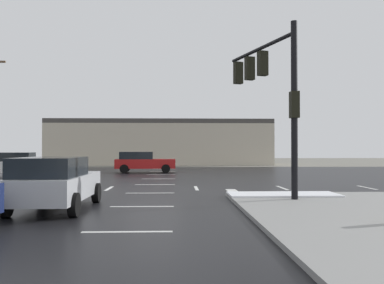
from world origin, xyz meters
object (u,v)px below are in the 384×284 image
(sedan_silver, at_px, (55,182))
(sedan_white, at_px, (4,164))
(sedan_red, at_px, (143,162))
(traffic_signal_mast, at_px, (270,83))

(sedan_silver, relative_size, sedan_white, 0.98)
(sedan_red, height_order, sedan_white, same)
(sedan_silver, height_order, sedan_red, same)
(sedan_red, bearing_deg, traffic_signal_mast, -72.24)
(sedan_silver, bearing_deg, traffic_signal_mast, -67.74)
(sedan_red, xyz_separation_m, sedan_white, (-8.42, -4.84, 0.00))
(traffic_signal_mast, bearing_deg, sedan_silver, 94.95)
(traffic_signal_mast, distance_m, sedan_red, 17.78)
(traffic_signal_mast, distance_m, sedan_silver, 8.45)
(sedan_silver, xyz_separation_m, sedan_red, (1.08, 19.27, 0.00))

